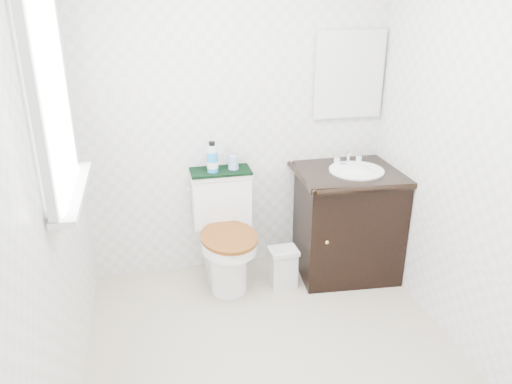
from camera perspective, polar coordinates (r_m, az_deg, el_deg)
name	(u,v)px	position (r m, az deg, el deg)	size (l,w,h in m)	color
floor	(279,363)	(3.08, 2.59, -18.94)	(2.40, 2.40, 0.00)	#BAAD96
wall_back	(238,114)	(3.58, -2.11, 8.90)	(2.40, 2.40, 0.00)	silver
wall_front	(399,314)	(1.47, 16.02, -13.23)	(2.40, 2.40, 0.00)	silver
wall_left	(46,188)	(2.42, -22.86, 0.42)	(2.40, 2.40, 0.00)	silver
wall_right	(480,155)	(2.94, 24.22, 3.91)	(2.40, 2.40, 0.00)	silver
window	(50,99)	(2.56, -22.52, 9.82)	(0.02, 0.70, 0.90)	white
mirror	(349,75)	(3.74, 10.58, 13.03)	(0.50, 0.02, 0.60)	silver
toilet	(225,237)	(3.64, -3.58, -5.12)	(0.44, 0.64, 0.81)	white
vanity	(347,219)	(3.79, 10.40, -3.04)	(0.79, 0.69, 0.92)	black
trash_bin	(283,267)	(3.67, 3.10, -8.52)	(0.21, 0.17, 0.29)	silver
towel	(220,171)	(3.57, -4.08, 2.40)	(0.43, 0.22, 0.02)	black
mouthwash_bottle	(212,158)	(3.50, -5.01, 3.89)	(0.08, 0.08, 0.22)	#1A8CE5
cup	(233,162)	(3.57, -2.60, 3.40)	(0.08, 0.08, 0.09)	#7EA4CF
soap_bar	(343,164)	(3.72, 9.96, 3.15)	(0.06, 0.04, 0.02)	#18756E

